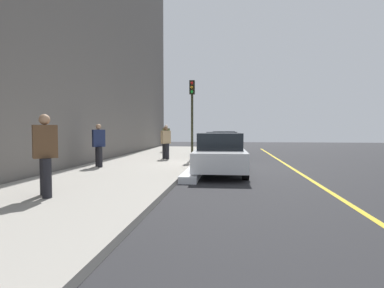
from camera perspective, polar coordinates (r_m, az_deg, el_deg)
ground_plane at (r=13.56m, az=4.37°, el=-4.35°), size 56.00×56.00×0.00m
sidewalk at (r=14.08m, az=-9.20°, el=-3.81°), size 28.00×4.60×0.15m
lane_stripe_centre at (r=13.80m, az=17.80°, el=-4.33°), size 28.00×0.14×0.01m
snow_bank_curb at (r=13.97m, az=1.56°, el=-3.68°), size 8.97×0.56×0.22m
parked_car_silver at (r=24.25m, az=5.77°, el=0.53°), size 4.75×1.98×1.51m
parked_car_navy at (r=17.56m, az=5.47°, el=-0.28°), size 4.16×1.93×1.51m
parked_car_white at (r=11.95m, az=5.07°, el=-1.64°), size 4.61×1.98×1.51m
pedestrian_navy_coat at (r=13.23m, az=-16.42°, el=-0.00°), size 0.51×0.54×1.71m
pedestrian_brown_coat at (r=7.79m, az=-24.88°, el=-1.43°), size 0.55×0.58×1.84m
pedestrian_tan_coat at (r=16.15m, az=-4.74°, el=0.44°), size 0.50×0.52×1.65m
pedestrian_olive_coat at (r=21.58m, az=-4.65°, el=1.21°), size 0.59×0.53×1.81m
traffic_light_pole at (r=16.36m, az=0.02°, el=6.94°), size 0.35×0.26×3.99m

